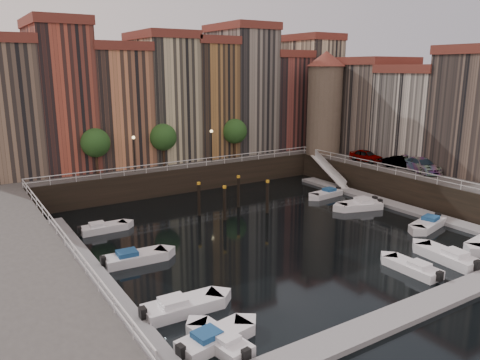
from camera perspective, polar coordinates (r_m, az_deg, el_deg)
ground at (r=43.42m, az=3.06°, el=-6.17°), size 200.00×200.00×0.00m
quay_far at (r=65.17m, az=-10.28°, el=1.69°), size 80.00×20.00×3.00m
quay_right at (r=61.91m, az=25.88°, el=-0.09°), size 20.00×36.00×3.00m
dock_left at (r=36.13m, az=-17.78°, el=-10.72°), size 2.00×28.00×0.35m
dock_right at (r=53.37m, az=18.05°, el=-2.86°), size 2.00×28.00×0.35m
dock_near at (r=32.23m, az=21.41°, el=-14.10°), size 30.00×2.00×0.35m
mountains at (r=145.64m, az=-22.62°, el=9.86°), size 145.00×100.00×18.00m
far_terrace at (r=62.99m, az=-6.94°, el=10.09°), size 48.70×10.30×17.50m
right_terrace at (r=62.68m, az=21.40°, el=7.97°), size 9.30×24.30×14.00m
corner_tower at (r=64.94m, az=10.27°, el=9.40°), size 5.20×5.20×13.80m
promenade_trees at (r=56.70m, az=-8.73°, el=5.22°), size 21.20×3.20×5.20m
street_lamps at (r=56.03m, az=-7.98°, el=4.44°), size 10.36×0.36×4.18m
railings at (r=46.23m, az=-0.39°, el=-0.02°), size 36.08×34.04×0.52m
gangway at (r=60.86m, az=10.79°, el=1.23°), size 2.78×8.32×3.73m
mooring_pilings at (r=47.79m, az=-0.90°, el=-2.22°), size 6.69×3.73×3.78m
boat_left_0 at (r=26.71m, az=-3.20°, el=-18.75°), size 4.76×2.38×1.07m
boat_left_1 at (r=29.81m, az=-7.19°, el=-15.07°), size 5.22×2.05×1.19m
boat_left_2 at (r=37.32m, az=-12.80°, el=-9.24°), size 5.05×2.10×1.15m
boat_left_4 at (r=44.80m, az=-16.43°, el=-5.64°), size 4.39×1.65×1.01m
boat_right_1 at (r=47.36m, az=21.95°, el=-5.00°), size 4.96×2.80×1.11m
boat_right_2 at (r=51.26m, az=14.53°, el=-3.05°), size 4.98×3.00×1.12m
boat_right_3 at (r=51.79m, az=14.27°, el=-2.86°), size 4.96×2.10×1.12m
boat_right_4 at (r=55.38m, az=10.51°, el=-1.65°), size 4.47×2.01×1.01m
boat_near_0 at (r=26.56m, az=-2.35°, el=-19.00°), size 2.20×4.44×1.00m
boat_near_2 at (r=37.05m, az=20.40°, el=-10.02°), size 1.68×4.52×1.04m
boat_near_3 at (r=39.97m, az=24.09°, el=-8.54°), size 2.26×5.31×1.20m
car_a at (r=61.06m, az=15.10°, el=2.79°), size 2.30×4.52×1.48m
car_b at (r=58.33m, az=18.92°, el=1.95°), size 2.40×4.19×1.31m
car_c at (r=56.86m, az=21.28°, el=1.61°), size 3.68×5.83×1.57m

